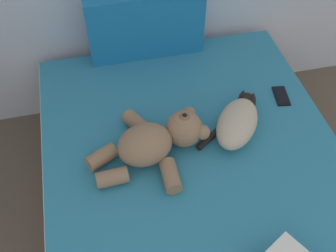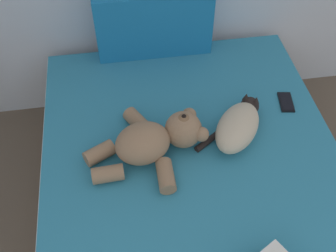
# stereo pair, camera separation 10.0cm
# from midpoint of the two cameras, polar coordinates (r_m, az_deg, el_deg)

# --- Properties ---
(bed) EXTENTS (1.52, 1.91, 0.52)m
(bed) POSITION_cam_midpoint_polar(r_m,az_deg,el_deg) (2.20, 4.69, -9.14)
(bed) COLOR olive
(bed) RESTS_ON ground_plane
(patterned_cushion) EXTENTS (0.68, 0.13, 0.41)m
(patterned_cushion) POSITION_cam_midpoint_polar(r_m,az_deg,el_deg) (2.44, -0.75, 14.07)
(patterned_cushion) COLOR #1972AD
(patterned_cushion) RESTS_ON bed
(cat) EXTENTS (0.40, 0.40, 0.15)m
(cat) POSITION_cam_midpoint_polar(r_m,az_deg,el_deg) (2.06, 11.23, 0.07)
(cat) COLOR #C6B293
(cat) RESTS_ON bed
(teddy_bear) EXTENTS (0.61, 0.52, 0.20)m
(teddy_bear) POSITION_cam_midpoint_polar(r_m,az_deg,el_deg) (1.95, -0.41, -2.04)
(teddy_bear) COLOR #937051
(teddy_bear) RESTS_ON bed
(cell_phone) EXTENTS (0.09, 0.16, 0.01)m
(cell_phone) POSITION_cam_midpoint_polar(r_m,az_deg,el_deg) (2.33, 17.40, 3.19)
(cell_phone) COLOR black
(cell_phone) RESTS_ON bed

